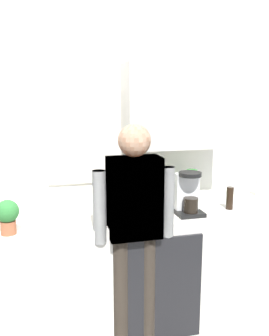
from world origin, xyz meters
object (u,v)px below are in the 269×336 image
Objects in this scene: potted_plant at (8,215)px; bottle_green_wine at (147,185)px; cup_terracotta_mug at (128,210)px; person_at_sink at (134,219)px; coffee_maker at (188,195)px; storage_canister at (263,187)px; cup_white_mug at (44,214)px; bottle_dark_sauce at (230,198)px; person_guest at (134,219)px; bottle_clear_soda at (192,186)px; cup_yellow_cup at (102,206)px.

bottle_green_wine is at bearing 22.98° from potted_plant.
cup_terracotta_mug is 0.23m from person_at_sink.
coffee_maker reaches higher than storage_canister.
coffee_maker is at bearing -6.09° from cup_white_mug.
cup_terracotta_mug is (-0.46, 0.06, -0.10)m from coffee_maker.
person_at_sink reaches higher than bottle_dark_sauce.
cup_terracotta_mug is at bearing -127.89° from bottle_green_wine.
potted_plant reaches higher than cup_white_mug.
person_at_sink is at bearing 180.00° from person_guest.
bottle_clear_soda is 0.34m from bottle_dark_sauce.
bottle_dark_sauce is 2.12× the size of cup_yellow_cup.
bottle_dark_sauce is 1.43m from cup_white_mug.
cup_white_mug is (-1.21, -0.17, -0.09)m from bottle_clear_soda.
coffee_maker reaches higher than cup_white_mug.
cup_white_mug is 0.06× the size of person_guest.
bottle_clear_soda reaches higher than bottle_dark_sauce.
cup_yellow_cup is at bearing 158.96° from coffee_maker.
coffee_maker is 1.43× the size of potted_plant.
coffee_maker is 3.47× the size of cup_white_mug.
bottle_green_wine is 1.76× the size of storage_canister.
bottle_dark_sauce is at bearing -2.19° from cup_terracotta_mug.
bottle_dark_sauce is (0.37, 0.02, -0.06)m from coffee_maker.
potted_plant is (-1.30, -0.10, -0.01)m from coffee_maker.
bottle_clear_soda is 0.17× the size of person_guest.
cup_terracotta_mug is at bearing 10.14° from potted_plant.
potted_plant is at bearing -175.81° from coffee_maker.
cup_white_mug is at bearing 174.53° from cup_terracotta_mug.
cup_terracotta_mug is at bearing -99.79° from person_guest.
storage_canister is at bearing 19.36° from coffee_maker.
bottle_clear_soda is at bearing 14.54° from potted_plant.
bottle_clear_soda reaches higher than storage_canister.
person_at_sink reaches higher than bottle_green_wine.
coffee_maker is 0.37m from bottle_dark_sauce.
person_guest is at bearing -92.68° from cup_terracotta_mug.
bottle_dark_sauce is at bearing -30.18° from bottle_green_wine.
bottle_dark_sauce is 0.78× the size of potted_plant.
bottle_clear_soda is at bearing 130.31° from bottle_dark_sauce.
cup_terracotta_mug is at bearing -5.47° from cup_white_mug.
bottle_dark_sauce is (0.22, -0.26, -0.05)m from bottle_clear_soda.
person_at_sink is (0.60, -0.29, 0.01)m from cup_white_mug.
person_guest is (-0.62, -0.45, -0.08)m from bottle_clear_soda.
cup_yellow_cup is 0.05× the size of person_at_sink.
potted_plant reaches higher than storage_canister.
bottle_clear_soda is at bearing 7.82° from cup_white_mug.
coffee_maker is at bearing -6.91° from cup_terracotta_mug.
bottle_green_wine is 1.17m from potted_plant.
cup_terracotta_mug reaches higher than cup_yellow_cup.
storage_canister is at bearing 25.48° from person_at_sink.
cup_white_mug is 1.92m from storage_canister.
coffee_maker is 1.10× the size of bottle_green_wine.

